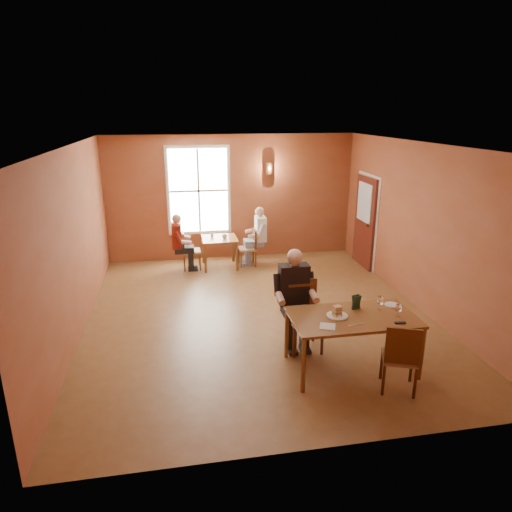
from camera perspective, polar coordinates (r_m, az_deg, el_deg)
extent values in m
cube|color=brown|center=(8.33, 0.25, -7.31)|extent=(6.00, 7.00, 0.01)
cube|color=brown|center=(11.19, -3.03, 7.30)|extent=(6.00, 0.04, 3.00)
cube|color=brown|center=(4.62, 8.28, -8.53)|extent=(6.00, 0.04, 3.00)
cube|color=brown|center=(7.86, -21.79, 1.49)|extent=(0.04, 7.00, 3.00)
cube|color=brown|center=(8.85, 19.77, 3.44)|extent=(0.04, 7.00, 3.00)
cube|color=white|center=(7.56, 0.28, 13.74)|extent=(6.00, 7.00, 0.04)
cube|color=white|center=(11.04, -7.18, 8.09)|extent=(1.36, 0.10, 1.96)
cube|color=maroon|center=(10.92, 13.38, 4.16)|extent=(0.12, 1.04, 2.10)
cylinder|color=brown|center=(11.13, 1.66, 10.91)|extent=(0.16, 0.16, 0.28)
cylinder|color=white|center=(6.45, 10.11, -7.29)|extent=(0.36, 0.36, 0.04)
cube|color=tan|center=(6.46, 10.11, -6.84)|extent=(0.12, 0.11, 0.12)
cube|color=#1B3622|center=(6.70, 12.42, -5.65)|extent=(0.14, 0.10, 0.21)
cube|color=silver|center=(6.26, 12.39, -8.41)|extent=(0.23, 0.05, 0.00)
cube|color=silver|center=(6.15, 8.94, -8.68)|extent=(0.26, 0.26, 0.01)
cylinder|color=white|center=(6.98, 16.60, -5.87)|extent=(0.26, 0.26, 0.02)
cube|color=black|center=(6.46, 17.59, -7.95)|extent=(0.15, 0.05, 0.02)
imported|color=white|center=(10.54, -3.95, 2.44)|extent=(0.16, 0.16, 0.09)
imported|color=silver|center=(10.68, -5.53, 2.59)|extent=(0.12, 0.12, 0.08)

